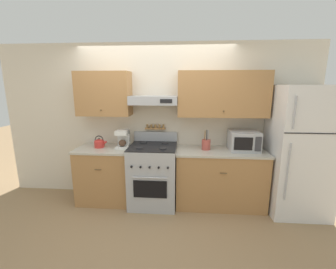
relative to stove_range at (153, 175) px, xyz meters
name	(u,v)px	position (x,y,z in m)	size (l,w,h in m)	color
ground_plane	(151,211)	(0.00, -0.27, -0.49)	(16.00, 16.00, 0.00)	#937551
wall_back	(162,113)	(0.11, 0.32, 0.95)	(5.20, 0.46, 2.55)	beige
counter_left	(106,174)	(-0.80, 0.05, -0.04)	(0.87, 0.63, 0.90)	#AD7A47
counter_right	(220,178)	(1.06, 0.05, -0.04)	(1.38, 0.63, 0.90)	#AD7A47
stove_range	(153,175)	(0.00, 0.00, 0.00)	(0.73, 0.72, 1.12)	#ADAFB5
refrigerator	(299,151)	(2.17, -0.04, 0.46)	(0.80, 0.78, 1.89)	white
tea_kettle	(99,143)	(-0.88, 0.08, 0.49)	(0.21, 0.16, 0.19)	red
coffee_maker	(123,138)	(-0.50, 0.10, 0.56)	(0.19, 0.23, 0.29)	white
microwave	(244,141)	(1.40, 0.09, 0.56)	(0.44, 0.39, 0.30)	#ADAFB5
utensil_crock	(206,144)	(0.82, 0.08, 0.50)	(0.13, 0.13, 0.31)	#B24C42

